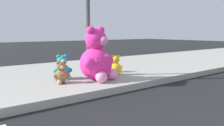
{
  "coord_description": "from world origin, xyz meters",
  "views": [
    {
      "loc": [
        -1.97,
        -0.51,
        1.26
      ],
      "look_at": [
        1.15,
        3.6,
        0.55
      ],
      "focal_mm": 36.02,
      "sensor_mm": 36.0,
      "label": 1
    }
  ],
  "objects_px": {
    "sign_pole": "(88,8)",
    "plush_lime": "(102,64)",
    "plush_yellow": "(115,67)",
    "plush_teal": "(63,69)",
    "plush_brown": "(61,74)",
    "plush_pink_large": "(97,59)"
  },
  "relations": [
    {
      "from": "sign_pole",
      "to": "plush_lime",
      "type": "height_order",
      "value": "sign_pole"
    },
    {
      "from": "sign_pole",
      "to": "plush_lime",
      "type": "distance_m",
      "value": 1.58
    },
    {
      "from": "sign_pole",
      "to": "plush_yellow",
      "type": "xyz_separation_m",
      "value": [
        0.6,
        -0.34,
        -1.49
      ]
    },
    {
      "from": "plush_lime",
      "to": "plush_teal",
      "type": "bearing_deg",
      "value": -171.26
    },
    {
      "from": "plush_yellow",
      "to": "plush_lime",
      "type": "bearing_deg",
      "value": 93.54
    },
    {
      "from": "plush_lime",
      "to": "plush_yellow",
      "type": "distance_m",
      "value": 0.54
    },
    {
      "from": "plush_brown",
      "to": "plush_lime",
      "type": "relative_size",
      "value": 0.84
    },
    {
      "from": "plush_pink_large",
      "to": "plush_brown",
      "type": "xyz_separation_m",
      "value": [
        -0.82,
        0.19,
        -0.3
      ]
    },
    {
      "from": "plush_brown",
      "to": "plush_teal",
      "type": "relative_size",
      "value": 0.83
    },
    {
      "from": "plush_yellow",
      "to": "plush_teal",
      "type": "bearing_deg",
      "value": 165.55
    },
    {
      "from": "plush_brown",
      "to": "plush_lime",
      "type": "xyz_separation_m",
      "value": [
        1.51,
        0.59,
        0.04
      ]
    },
    {
      "from": "plush_lime",
      "to": "plush_pink_large",
      "type": "bearing_deg",
      "value": -131.34
    },
    {
      "from": "plush_teal",
      "to": "plush_lime",
      "type": "height_order",
      "value": "plush_teal"
    },
    {
      "from": "plush_brown",
      "to": "plush_yellow",
      "type": "xyz_separation_m",
      "value": [
        1.54,
        0.05,
        0.02
      ]
    },
    {
      "from": "plush_brown",
      "to": "plush_yellow",
      "type": "height_order",
      "value": "plush_yellow"
    },
    {
      "from": "sign_pole",
      "to": "plush_brown",
      "type": "distance_m",
      "value": 1.81
    },
    {
      "from": "plush_teal",
      "to": "sign_pole",
      "type": "bearing_deg",
      "value": 0.14
    },
    {
      "from": "plush_teal",
      "to": "plush_brown",
      "type": "bearing_deg",
      "value": -118.61
    },
    {
      "from": "sign_pole",
      "to": "plush_brown",
      "type": "xyz_separation_m",
      "value": [
        -0.94,
        -0.39,
        -1.5
      ]
    },
    {
      "from": "sign_pole",
      "to": "plush_lime",
      "type": "relative_size",
      "value": 5.5
    },
    {
      "from": "plush_brown",
      "to": "plush_teal",
      "type": "bearing_deg",
      "value": 61.39
    },
    {
      "from": "plush_yellow",
      "to": "plush_brown",
      "type": "bearing_deg",
      "value": -178.26
    }
  ]
}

